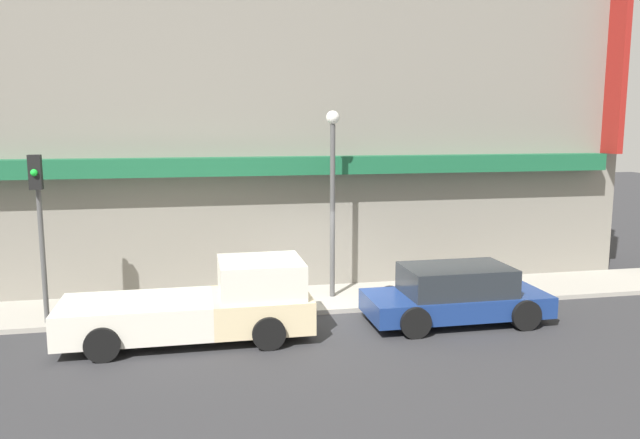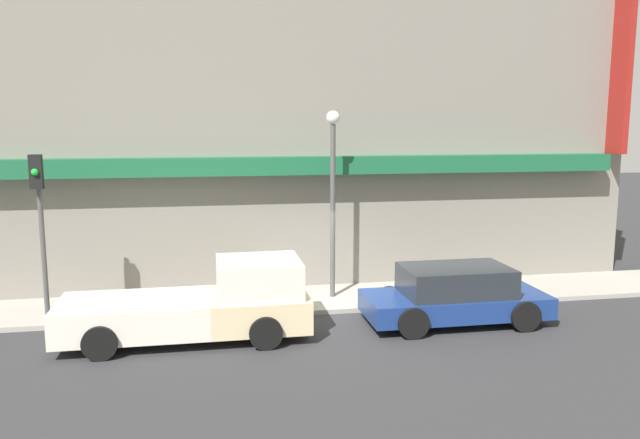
{
  "view_description": "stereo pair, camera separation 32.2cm",
  "coord_description": "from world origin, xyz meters",
  "px_view_note": "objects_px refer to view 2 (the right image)",
  "views": [
    {
      "loc": [
        -3.35,
        -15.1,
        4.87
      ],
      "look_at": [
        -0.05,
        1.0,
        2.32
      ],
      "focal_mm": 35.0,
      "sensor_mm": 36.0,
      "label": 1
    },
    {
      "loc": [
        -3.04,
        -15.16,
        4.87
      ],
      "look_at": [
        -0.05,
        1.0,
        2.32
      ],
      "focal_mm": 35.0,
      "sensor_mm": 36.0,
      "label": 2
    }
  ],
  "objects_px": {
    "fire_hydrant": "(455,283)",
    "street_lamp": "(333,181)",
    "traffic_light": "(40,209)",
    "pickup_truck": "(203,305)",
    "parked_car": "(455,295)"
  },
  "relations": [
    {
      "from": "fire_hydrant",
      "to": "street_lamp",
      "type": "bearing_deg",
      "value": 172.66
    },
    {
      "from": "street_lamp",
      "to": "traffic_light",
      "type": "bearing_deg",
      "value": -172.68
    },
    {
      "from": "pickup_truck",
      "to": "parked_car",
      "type": "xyz_separation_m",
      "value": [
        6.07,
        -0.0,
        -0.09
      ]
    },
    {
      "from": "fire_hydrant",
      "to": "traffic_light",
      "type": "relative_size",
      "value": 0.17
    },
    {
      "from": "parked_car",
      "to": "traffic_light",
      "type": "height_order",
      "value": "traffic_light"
    },
    {
      "from": "fire_hydrant",
      "to": "street_lamp",
      "type": "height_order",
      "value": "street_lamp"
    },
    {
      "from": "pickup_truck",
      "to": "traffic_light",
      "type": "relative_size",
      "value": 1.38
    },
    {
      "from": "traffic_light",
      "to": "street_lamp",
      "type": "bearing_deg",
      "value": 7.32
    },
    {
      "from": "pickup_truck",
      "to": "fire_hydrant",
      "type": "relative_size",
      "value": 8.18
    },
    {
      "from": "fire_hydrant",
      "to": "street_lamp",
      "type": "xyz_separation_m",
      "value": [
        -3.41,
        0.44,
        2.87
      ]
    },
    {
      "from": "parked_car",
      "to": "traffic_light",
      "type": "bearing_deg",
      "value": 171.78
    },
    {
      "from": "pickup_truck",
      "to": "fire_hydrant",
      "type": "height_order",
      "value": "pickup_truck"
    },
    {
      "from": "street_lamp",
      "to": "traffic_light",
      "type": "xyz_separation_m",
      "value": [
        -7.24,
        -0.93,
        -0.45
      ]
    },
    {
      "from": "pickup_truck",
      "to": "fire_hydrant",
      "type": "xyz_separation_m",
      "value": [
        6.91,
        2.01,
        -0.33
      ]
    },
    {
      "from": "pickup_truck",
      "to": "traffic_light",
      "type": "distance_m",
      "value": 4.54
    }
  ]
}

